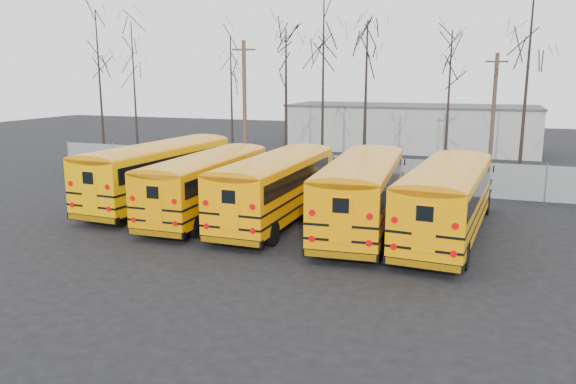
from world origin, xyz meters
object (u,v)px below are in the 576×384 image
at_px(bus_d, 362,187).
at_px(utility_pole_right, 493,116).
at_px(utility_pole_left, 245,107).
at_px(bus_a, 161,168).
at_px(bus_b, 209,179).
at_px(bus_c, 278,182).
at_px(bus_e, 448,194).

bearing_deg(bus_d, utility_pole_right, 66.87).
bearing_deg(utility_pole_left, bus_a, -101.62).
xyz_separation_m(bus_a, utility_pole_left, (0.14, 10.50, 2.69)).
distance_m(bus_b, utility_pole_right, 20.05).
height_order(bus_b, bus_d, bus_d).
bearing_deg(bus_a, bus_c, -6.85).
xyz_separation_m(bus_b, bus_e, (11.18, -0.09, 0.08)).
xyz_separation_m(bus_b, bus_d, (7.55, 0.04, 0.12)).
distance_m(bus_c, utility_pole_left, 13.91).
distance_m(bus_c, bus_e, 7.67).
height_order(bus_d, utility_pole_left, utility_pole_left).
height_order(bus_b, bus_c, bus_c).
bearing_deg(bus_d, bus_b, 176.01).
distance_m(bus_b, bus_e, 11.18).
relative_size(bus_a, bus_d, 1.01).
distance_m(bus_a, bus_b, 3.80).
relative_size(bus_d, bus_e, 1.02).
height_order(bus_a, utility_pole_right, utility_pole_right).
relative_size(bus_a, utility_pole_left, 1.34).
xyz_separation_m(bus_a, utility_pole_right, (16.30, 13.89, 2.22)).
relative_size(bus_a, utility_pole_right, 1.49).
bearing_deg(utility_pole_left, bus_c, -70.38).
bearing_deg(bus_b, bus_a, 156.98).
relative_size(bus_c, utility_pole_left, 1.27).
relative_size(bus_c, utility_pole_right, 1.41).
distance_m(bus_e, utility_pole_right, 15.62).
bearing_deg(utility_pole_right, bus_d, -129.31).
height_order(bus_b, bus_e, bus_e).
xyz_separation_m(bus_b, utility_pole_right, (12.76, 15.29, 2.37)).
xyz_separation_m(bus_a, bus_b, (3.53, -1.39, -0.14)).
bearing_deg(bus_d, bus_c, 174.11).
distance_m(bus_c, bus_d, 4.03).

